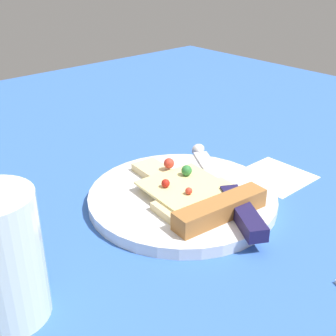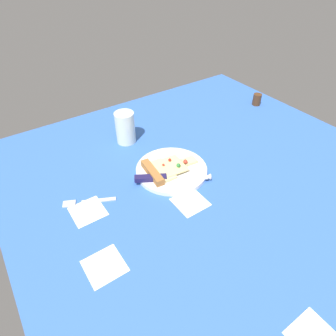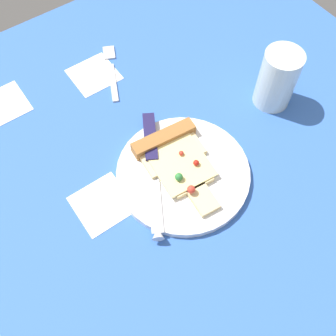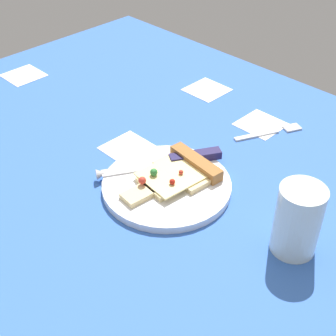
# 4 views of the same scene
# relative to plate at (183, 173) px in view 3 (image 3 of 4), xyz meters

# --- Properties ---
(ground_plane) EXTENTS (1.24, 1.24, 0.03)m
(ground_plane) POSITION_rel_plate_xyz_m (0.09, 0.09, -0.02)
(ground_plane) COLOR #3360B7
(ground_plane) RESTS_ON ground
(plate) EXTENTS (0.23, 0.23, 0.01)m
(plate) POSITION_rel_plate_xyz_m (0.00, 0.00, 0.00)
(plate) COLOR silver
(plate) RESTS_ON ground_plane
(pizza_slice) EXTENTS (0.12, 0.18, 0.03)m
(pizza_slice) POSITION_rel_plate_xyz_m (-0.00, -0.03, 0.02)
(pizza_slice) COLOR beige
(pizza_slice) RESTS_ON plate
(knife) EXTENTS (0.14, 0.22, 0.02)m
(knife) POSITION_rel_plate_xyz_m (0.03, -0.05, 0.01)
(knife) COLOR silver
(knife) RESTS_ON plate
(drinking_glass) EXTENTS (0.07, 0.07, 0.12)m
(drinking_glass) POSITION_rel_plate_xyz_m (-0.24, -0.04, 0.05)
(drinking_glass) COLOR silver
(drinking_glass) RESTS_ON ground_plane
(fork) EXTENTS (0.08, 0.15, 0.01)m
(fork) POSITION_rel_plate_xyz_m (-0.03, -0.29, -0.00)
(fork) COLOR silver
(fork) RESTS_ON ground_plane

